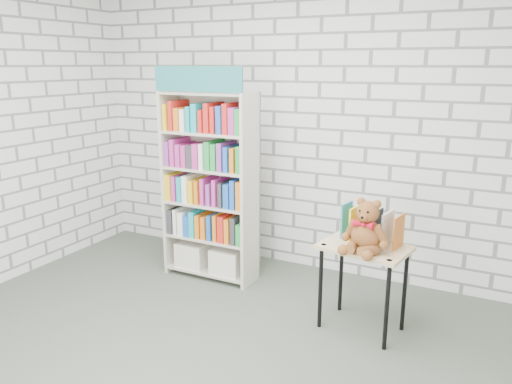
% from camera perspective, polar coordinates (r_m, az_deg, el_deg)
% --- Properties ---
extents(ground, '(4.50, 4.50, 0.00)m').
position_cam_1_polar(ground, '(3.68, -8.61, -18.61)').
color(ground, '#454F43').
rests_on(ground, ground).
extents(room_shell, '(4.52, 4.02, 2.81)m').
position_cam_1_polar(room_shell, '(3.10, -9.86, 10.26)').
color(room_shell, silver).
rests_on(room_shell, ground).
extents(bookshelf, '(0.88, 0.34, 1.98)m').
position_cam_1_polar(bookshelf, '(4.67, -5.25, 0.82)').
color(bookshelf, beige).
rests_on(bookshelf, ground).
extents(display_table, '(0.70, 0.54, 0.68)m').
position_cam_1_polar(display_table, '(3.86, 12.24, -7.34)').
color(display_table, tan).
rests_on(display_table, ground).
extents(table_books, '(0.47, 0.27, 0.26)m').
position_cam_1_polar(table_books, '(3.88, 13.06, -3.74)').
color(table_books, teal).
rests_on(table_books, display_table).
extents(teddy_bear, '(0.36, 0.34, 0.39)m').
position_cam_1_polar(teddy_bear, '(3.67, 12.42, -4.35)').
color(teddy_bear, brown).
rests_on(teddy_bear, display_table).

